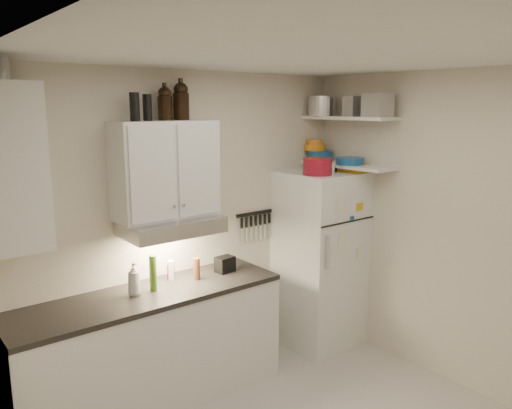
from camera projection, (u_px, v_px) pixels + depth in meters
ceiling at (319, 53)px, 2.86m from camera, size 3.20×3.00×0.02m
back_wall at (189, 226)px, 4.27m from camera, size 3.20×0.02×2.60m
left_wall at (47, 346)px, 2.13m from camera, size 0.02×3.00×2.60m
right_wall at (453, 231)px, 4.10m from camera, size 0.02×3.00×2.60m
base_cabinet at (151, 351)px, 3.87m from camera, size 2.10×0.60×0.88m
countertop at (149, 295)px, 3.78m from camera, size 2.10×0.62×0.04m
upper_cabinet at (165, 170)px, 3.85m from camera, size 0.80×0.33×0.75m
side_cabinet at (9, 166)px, 3.03m from camera, size 0.33×0.55×1.00m
range_hood at (171, 226)px, 3.89m from camera, size 0.76×0.46×0.12m
fridge at (320, 258)px, 4.85m from camera, size 0.70×0.68×1.70m
shelf_hi at (349, 118)px, 4.61m from camera, size 0.30×0.95×0.03m
shelf_lo at (347, 165)px, 4.70m from camera, size 0.30×0.95×0.03m
knife_strip at (255, 213)px, 4.68m from camera, size 0.42×0.02×0.03m
dutch_oven at (318, 167)px, 4.47m from camera, size 0.33×0.33×0.15m
book_stack at (354, 168)px, 4.67m from camera, size 0.19×0.24×0.08m
spice_jar at (331, 168)px, 4.57m from camera, size 0.08×0.08×0.10m
stock_pot at (322, 106)px, 4.79m from camera, size 0.33×0.33×0.19m
tin_a at (356, 106)px, 4.55m from camera, size 0.21×0.20×0.18m
tin_b at (378, 105)px, 4.31m from camera, size 0.21×0.21×0.20m
bowl_teal at (320, 156)px, 4.93m from camera, size 0.25×0.25×0.10m
bowl_orange at (315, 147)px, 4.95m from camera, size 0.20×0.20×0.06m
bowl_yellow at (315, 142)px, 4.94m from camera, size 0.16×0.16×0.05m
plates at (350, 161)px, 4.62m from camera, size 0.26×0.26×0.06m
growler_a at (165, 103)px, 3.81m from camera, size 0.14×0.14×0.26m
growler_b at (181, 101)px, 3.91m from camera, size 0.13×0.13×0.30m
thermos_a at (147, 108)px, 3.69m from camera, size 0.08×0.08×0.19m
thermos_b at (135, 107)px, 3.57m from camera, size 0.07×0.07×0.20m
soap_bottle at (134, 277)px, 3.70m from camera, size 0.13×0.13×0.28m
pepper_mill at (197, 269)px, 4.05m from camera, size 0.06×0.06×0.18m
oil_bottle at (153, 273)px, 3.78m from camera, size 0.06×0.06×0.28m
vinegar_bottle at (153, 277)px, 3.80m from camera, size 0.06×0.06×0.22m
clear_bottle at (171, 270)px, 4.04m from camera, size 0.06×0.06×0.16m
red_jar at (171, 272)px, 4.05m from camera, size 0.07×0.07×0.12m
caddy at (225, 264)px, 4.24m from camera, size 0.17×0.13×0.13m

